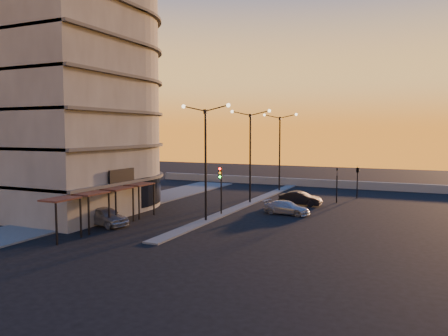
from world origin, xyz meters
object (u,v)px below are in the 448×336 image
streetlamp_mid (250,149)px  car_wagon (287,208)px  traffic_light_main (221,183)px  car_hatchback (105,216)px  car_sedan (300,198)px

streetlamp_mid → car_wagon: streetlamp_mid is taller
traffic_light_main → car_hatchback: traffic_light_main is taller
traffic_light_main → car_sedan: (5.00, 8.02, -2.20)m
streetlamp_mid → traffic_light_main: (0.00, -7.13, -2.70)m
car_hatchback → car_sedan: car_hatchback is taller
streetlamp_mid → car_wagon: 8.32m
streetlamp_mid → traffic_light_main: size_ratio=2.24×
streetlamp_mid → traffic_light_main: bearing=-90.0°
car_hatchback → car_sedan: size_ratio=1.05×
streetlamp_mid → car_sedan: bearing=10.1°
traffic_light_main → streetlamp_mid: bearing=90.0°
streetlamp_mid → car_wagon: size_ratio=2.30×
traffic_light_main → car_wagon: bearing=29.3°
traffic_light_main → car_hatchback: bearing=-131.1°
car_wagon → streetlamp_mid: bearing=55.4°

